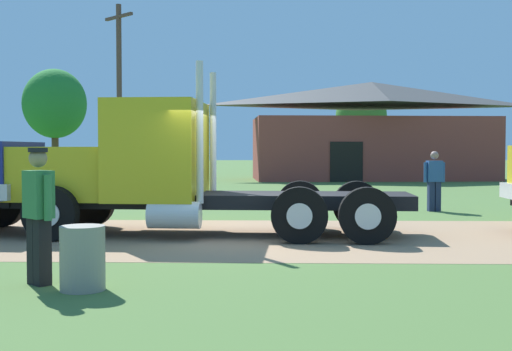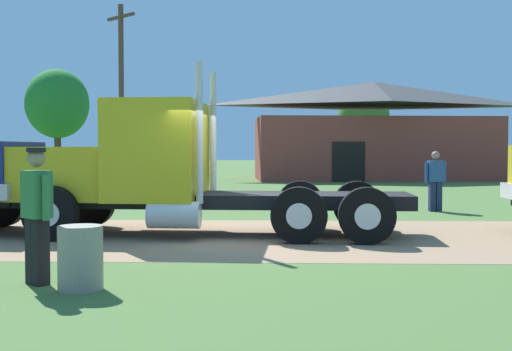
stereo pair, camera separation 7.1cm
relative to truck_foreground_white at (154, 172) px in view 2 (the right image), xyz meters
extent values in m
plane|color=#4A6A33|center=(1.75, -0.40, -1.29)|extent=(200.00, 200.00, 0.00)
cube|color=#99785A|center=(1.75, -0.40, -1.28)|extent=(120.00, 6.15, 0.01)
cube|color=black|center=(1.18, -0.04, -0.57)|extent=(8.23, 1.95, 0.28)
cube|color=gold|center=(-1.85, 0.10, -0.02)|extent=(2.19, 2.19, 1.09)
cube|color=silver|center=(-2.95, 0.14, -0.39)|extent=(0.26, 2.30, 0.32)
cube|color=gold|center=(0.09, 0.01, 0.45)|extent=(1.89, 2.47, 2.02)
cube|color=#2D3D4C|center=(-0.82, 0.05, 0.85)|extent=(0.13, 2.00, 0.89)
cylinder|color=silver|center=(1.06, -0.98, 0.80)|extent=(0.14, 0.14, 2.72)
cylinder|color=silver|center=(1.15, 0.91, 0.80)|extent=(0.14, 0.14, 2.72)
cylinder|color=silver|center=(0.58, -1.06, -0.78)|extent=(1.02, 0.56, 0.52)
cylinder|color=black|center=(-1.80, -1.11, -0.76)|extent=(1.07, 0.35, 1.06)
cylinder|color=silver|center=(-1.80, -1.27, -0.76)|extent=(0.48, 0.06, 0.48)
cylinder|color=black|center=(-1.69, 1.29, -0.76)|extent=(1.07, 0.35, 1.06)
cylinder|color=silver|center=(-1.68, 1.45, -0.76)|extent=(0.48, 0.06, 0.48)
cylinder|color=black|center=(4.21, -1.37, -0.76)|extent=(1.07, 0.35, 1.06)
cylinder|color=silver|center=(4.20, -1.53, -0.76)|extent=(0.48, 0.06, 0.48)
cylinder|color=black|center=(4.32, 1.02, -0.76)|extent=(1.07, 0.35, 1.06)
cylinder|color=silver|center=(4.32, 1.18, -0.76)|extent=(0.48, 0.06, 0.48)
cylinder|color=black|center=(2.96, -1.31, -0.76)|extent=(1.07, 0.35, 1.06)
cylinder|color=silver|center=(2.96, -1.47, -0.76)|extent=(0.48, 0.06, 0.48)
cylinder|color=black|center=(3.07, 1.08, -0.76)|extent=(1.07, 0.35, 1.06)
cylinder|color=silver|center=(3.07, 1.24, -0.76)|extent=(0.48, 0.06, 0.48)
cube|color=silver|center=(-2.64, 0.00, -0.36)|extent=(0.33, 2.14, 0.32)
cylinder|color=black|center=(-3.72, 1.20, -0.73)|extent=(1.13, 0.39, 1.11)
cylinder|color=silver|center=(-3.70, 1.36, -0.73)|extent=(0.50, 0.08, 0.50)
cube|color=#33723F|center=(-0.55, -5.17, -0.11)|extent=(0.46, 0.45, 0.61)
sphere|color=#8E7755|center=(-0.55, -5.17, 0.35)|extent=(0.23, 0.23, 0.23)
cylinder|color=black|center=(-0.55, -5.17, 0.46)|extent=(0.25, 0.25, 0.06)
cube|color=black|center=(-0.49, -5.23, -0.85)|extent=(0.24, 0.24, 0.87)
cube|color=black|center=(-0.62, -5.12, -0.85)|extent=(0.24, 0.24, 0.87)
cylinder|color=#33723F|center=(-0.38, -5.33, -0.14)|extent=(0.10, 0.10, 0.58)
cylinder|color=#33723F|center=(-0.73, -5.01, -0.14)|extent=(0.10, 0.10, 0.58)
cube|color=#264C8C|center=(7.05, 5.30, -0.14)|extent=(0.45, 0.32, 0.60)
sphere|color=gray|center=(7.05, 5.30, 0.31)|extent=(0.23, 0.23, 0.23)
cube|color=#1E284C|center=(7.14, 5.32, -0.86)|extent=(0.18, 0.20, 0.84)
cube|color=#1E284C|center=(6.96, 5.29, -0.86)|extent=(0.18, 0.20, 0.84)
cylinder|color=#264C8C|center=(7.31, 5.34, -0.17)|extent=(0.10, 0.10, 0.57)
cylinder|color=#264C8C|center=(6.79, 5.27, -0.17)|extent=(0.10, 0.10, 0.57)
cylinder|color=gray|center=(0.11, -5.49, -0.88)|extent=(0.56, 0.56, 0.80)
cube|color=brown|center=(8.22, 25.53, 0.52)|extent=(14.13, 6.88, 3.62)
pyramid|color=#414141|center=(8.22, 25.53, 3.75)|extent=(14.84, 7.23, 1.41)
cube|color=black|center=(6.43, 22.48, -0.19)|extent=(1.80, 0.22, 2.20)
cylinder|color=brown|center=(-5.15, 18.86, 3.16)|extent=(0.26, 0.26, 8.89)
cube|color=brown|center=(-5.15, 18.86, 7.00)|extent=(1.71, 1.60, 0.14)
cylinder|color=#513823|center=(-11.62, 28.58, 0.27)|extent=(0.44, 0.44, 3.11)
ellipsoid|color=#25762D|center=(-11.62, 28.58, 3.44)|extent=(4.04, 4.04, 4.44)
cylinder|color=#513823|center=(9.49, 39.81, 0.12)|extent=(0.44, 0.44, 2.81)
ellipsoid|color=#346726|center=(9.49, 39.81, 3.16)|extent=(4.09, 4.09, 4.50)
camera|label=1|loc=(2.49, -13.59, 0.46)|focal=46.37mm
camera|label=2|loc=(2.56, -13.59, 0.46)|focal=46.37mm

